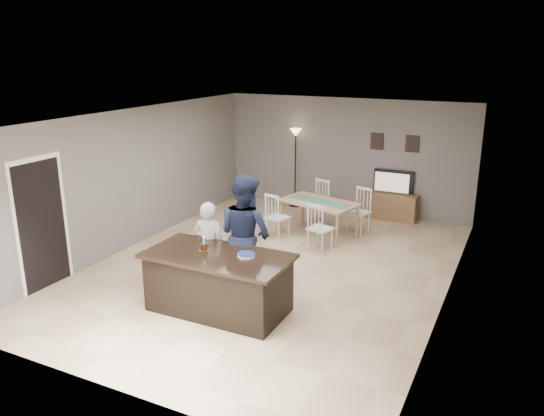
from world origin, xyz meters
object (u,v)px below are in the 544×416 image
at_px(woman, 209,247).
at_px(man, 245,235).
at_px(television, 393,182).
at_px(birthday_cake, 204,247).
at_px(plate_stack, 246,255).
at_px(kitchen_island, 218,282).
at_px(tv_console, 390,206).
at_px(floor_lamp, 296,147).
at_px(dining_table, 319,207).

relative_size(woman, man, 0.77).
bearing_deg(television, birthday_cake, 75.22).
bearing_deg(birthday_cake, plate_stack, 4.79).
bearing_deg(kitchen_island, plate_stack, 15.54).
relative_size(birthday_cake, plate_stack, 0.85).
bearing_deg(tv_console, television, 90.00).
height_order(woman, plate_stack, woman).
bearing_deg(birthday_cake, tv_console, 75.04).
height_order(plate_stack, floor_lamp, floor_lamp).
bearing_deg(woman, floor_lamp, -89.90).
distance_m(plate_stack, dining_table, 3.71).
height_order(birthday_cake, floor_lamp, floor_lamp).
bearing_deg(tv_console, woman, -108.69).
xyz_separation_m(kitchen_island, man, (0.04, 0.76, 0.52)).
bearing_deg(birthday_cake, dining_table, 84.00).
xyz_separation_m(tv_console, woman, (-1.70, -5.02, 0.45)).
relative_size(dining_table, floor_lamp, 1.09).
bearing_deg(dining_table, floor_lamp, 141.44).
bearing_deg(floor_lamp, plate_stack, -73.53).
xyz_separation_m(man, birthday_cake, (-0.32, -0.71, -0.02)).
relative_size(tv_console, woman, 0.80).
relative_size(tv_console, plate_stack, 4.52).
distance_m(tv_console, plate_stack, 5.55).
distance_m(television, plate_stack, 5.58).
bearing_deg(floor_lamp, man, -75.49).
relative_size(birthday_cake, dining_table, 0.11).
distance_m(tv_console, man, 4.99).
bearing_deg(birthday_cake, man, 65.89).
xyz_separation_m(kitchen_island, dining_table, (0.12, 3.80, 0.16)).
relative_size(kitchen_island, man, 1.11).
bearing_deg(tv_console, birthday_cake, -104.96).
bearing_deg(tv_console, kitchen_island, -102.16).
xyz_separation_m(tv_console, birthday_cake, (-1.47, -5.51, 0.65)).
xyz_separation_m(television, floor_lamp, (-2.41, -0.05, 0.64)).
height_order(tv_console, woman, woman).
distance_m(television, man, 5.01).
xyz_separation_m(kitchen_island, television, (1.20, 5.64, 0.41)).
bearing_deg(man, kitchen_island, 102.80).
height_order(woman, floor_lamp, floor_lamp).
height_order(plate_stack, dining_table, dining_table).
relative_size(man, birthday_cake, 8.56).
bearing_deg(birthday_cake, floor_lamp, 99.57).
height_order(tv_console, plate_stack, plate_stack).
bearing_deg(birthday_cake, television, 75.22).
bearing_deg(floor_lamp, tv_console, -0.48).
distance_m(man, dining_table, 3.05).
bearing_deg(television, man, 76.65).
relative_size(kitchen_island, woman, 1.44).
bearing_deg(man, dining_table, -75.42).
xyz_separation_m(kitchen_island, woman, (-0.50, 0.55, 0.29)).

